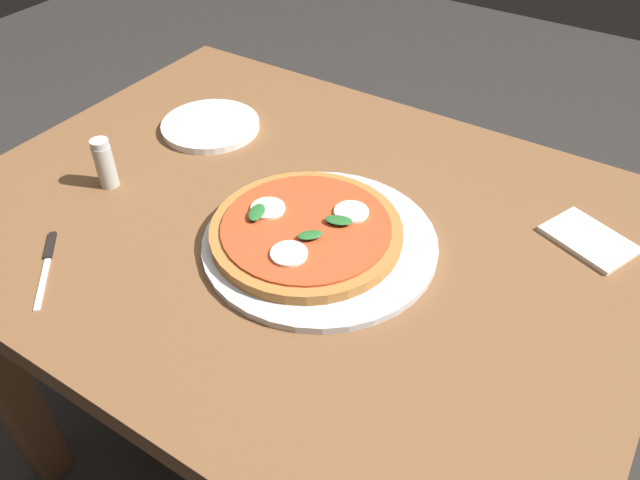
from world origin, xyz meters
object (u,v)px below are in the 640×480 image
plate_white (211,126)px  pepper_shaker (105,163)px  knife (48,259)px  napkin (589,239)px  dining_table (297,267)px  serving_tray (320,242)px  pizza (306,230)px

plate_white → pepper_shaker: size_ratio=2.14×
knife → pepper_shaker: pepper_shaker is taller
napkin → knife: (0.68, 0.49, -0.00)m
dining_table → serving_tray: serving_tray is taller
pizza → knife: (0.31, 0.25, -0.02)m
dining_table → plate_white: plate_white is taller
serving_tray → plate_white: 0.41m
dining_table → pepper_shaker: (0.32, 0.10, 0.16)m
pizza → plate_white: (0.35, -0.18, -0.02)m
dining_table → napkin: (-0.42, -0.20, 0.12)m
serving_tray → pepper_shaker: size_ratio=4.05×
plate_white → knife: plate_white is taller
pizza → serving_tray: bearing=-166.8°
pizza → pepper_shaker: size_ratio=3.32×
dining_table → knife: size_ratio=8.74×
dining_table → plate_white: 0.35m
serving_tray → knife: size_ratio=2.82×
serving_tray → plate_white: size_ratio=1.89×
knife → pepper_shaker: 0.21m
serving_tray → pepper_shaker: pepper_shaker is taller
knife → pepper_shaker: bearing=-70.2°
napkin → knife: size_ratio=1.01×
napkin → serving_tray: bearing=33.9°
knife → pepper_shaker: size_ratio=1.44×
plate_white → knife: size_ratio=1.49×
dining_table → pizza: pizza is taller
plate_white → pepper_shaker: 0.24m
dining_table → knife: (0.25, 0.29, 0.12)m
pizza → pepper_shaker: 0.38m
dining_table → serving_tray: bearing=151.8°
dining_table → serving_tray: (-0.07, 0.04, 0.12)m
dining_table → plate_white: (0.30, -0.14, 0.12)m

